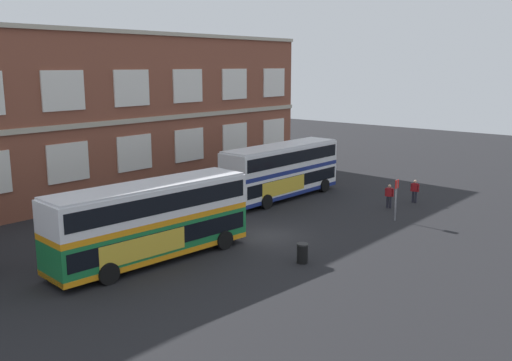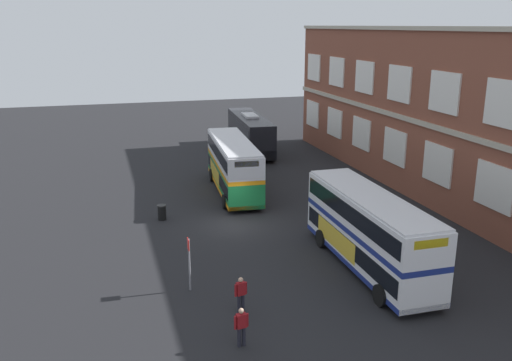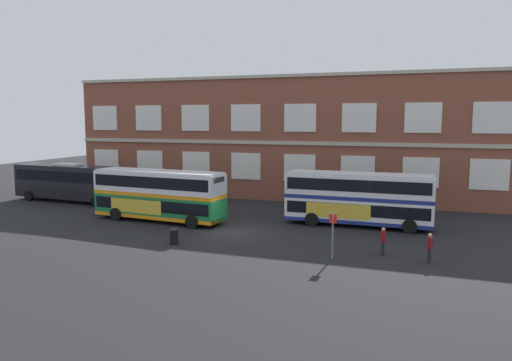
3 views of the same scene
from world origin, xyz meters
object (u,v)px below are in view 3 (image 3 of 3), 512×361
Objects in this scene: double_decker_middle at (358,198)px; double_decker_near at (159,194)px; waiting_passenger at (430,247)px; second_passenger at (383,240)px; bus_stand_flag at (333,232)px; station_litter_bin at (174,236)px; touring_coach at (69,183)px.

double_decker_near is at bearing -167.13° from double_decker_middle.
waiting_passenger is 2.72m from second_passenger.
bus_stand_flag is at bearing -21.67° from double_decker_near.
second_passenger is (-2.64, 0.68, 0.00)m from waiting_passenger.
double_decker_middle is 6.49× the size of waiting_passenger.
station_litter_bin is at bearing -175.36° from waiting_passenger.
waiting_passenger is at bearing 4.64° from station_litter_bin.
double_decker_near reaches higher than second_passenger.
touring_coach is 4.50× the size of bus_stand_flag.
bus_stand_flag is (28.35, -11.11, -0.27)m from touring_coach.
double_decker_middle is at bearing 121.86° from waiting_passenger.
double_decker_middle is 4.08× the size of bus_stand_flag.
station_litter_bin is at bearing -137.69° from double_decker_middle.
touring_coach is 7.15× the size of waiting_passenger.
touring_coach is 21.21m from station_litter_bin.
station_litter_bin is at bearing -179.46° from bus_stand_flag.
double_decker_near is at bearing 166.89° from second_passenger.
double_decker_middle is (15.31, 3.50, 0.00)m from double_decker_near.
double_decker_middle is 9.53m from bus_stand_flag.
double_decker_middle is 28.56m from touring_coach.
touring_coach is 7.15× the size of second_passenger.
touring_coach is at bearing 163.58° from waiting_passenger.
touring_coach reaches higher than second_passenger.
double_decker_middle is at bearing 12.87° from double_decker_near.
double_decker_near is 7.91m from station_litter_bin.
double_decker_middle reaches higher than touring_coach.
waiting_passenger is 1.00× the size of second_passenger.
double_decker_near is at bearing 158.33° from bus_stand_flag.
station_litter_bin is (4.75, -6.12, -1.63)m from double_decker_near.
station_litter_bin is (-10.56, -9.61, -1.63)m from double_decker_middle.
waiting_passenger is (5.18, -8.34, -1.22)m from double_decker_middle.
double_decker_middle is 0.91× the size of touring_coach.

